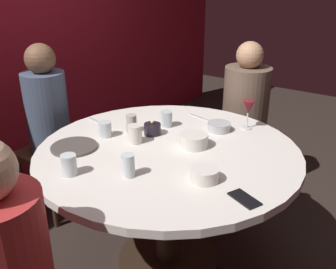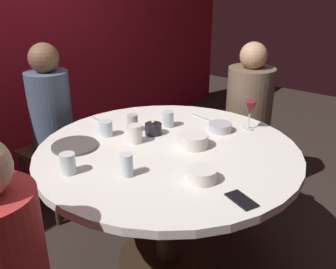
{
  "view_description": "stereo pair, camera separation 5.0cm",
  "coord_description": "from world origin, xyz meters",
  "px_view_note": "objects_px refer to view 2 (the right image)",
  "views": [
    {
      "loc": [
        -1.49,
        -1.05,
        1.62
      ],
      "look_at": [
        0.0,
        0.0,
        0.83
      ],
      "focal_mm": 40.57,
      "sensor_mm": 36.0,
      "label": 1
    },
    {
      "loc": [
        -1.46,
        -1.09,
        1.62
      ],
      "look_at": [
        0.0,
        0.0,
        0.83
      ],
      "focal_mm": 40.57,
      "sensor_mm": 36.0,
      "label": 2
    }
  ],
  "objects_px": {
    "seated_diner_back": "(51,113)",
    "dinner_plate": "(75,146)",
    "cup_far_edge": "(68,163)",
    "bowl_small_white": "(202,175)",
    "cup_by_left_diner": "(106,129)",
    "cup_by_right_diner": "(127,165)",
    "cell_phone": "(242,200)",
    "cup_near_candle": "(133,123)",
    "bowl_serving_large": "(220,127)",
    "wine_glass": "(250,109)",
    "cup_beside_wine": "(168,119)",
    "dining_table": "(168,172)",
    "seated_diner_right": "(249,105)",
    "bowl_salad_center": "(194,140)",
    "cup_center_front": "(135,134)"
  },
  "relations": [
    {
      "from": "dinner_plate",
      "to": "cup_by_right_diner",
      "type": "bearing_deg",
      "value": -97.95
    },
    {
      "from": "cup_center_front",
      "to": "cup_far_edge",
      "type": "relative_size",
      "value": 1.02
    },
    {
      "from": "seated_diner_right",
      "to": "cup_by_right_diner",
      "type": "xyz_separation_m",
      "value": [
        -1.33,
        -0.02,
        0.08
      ]
    },
    {
      "from": "wine_glass",
      "to": "cup_beside_wine",
      "type": "distance_m",
      "value": 0.49
    },
    {
      "from": "dining_table",
      "to": "seated_diner_back",
      "type": "relative_size",
      "value": 1.16
    },
    {
      "from": "dinner_plate",
      "to": "bowl_serving_large",
      "type": "bearing_deg",
      "value": -38.08
    },
    {
      "from": "bowl_small_white",
      "to": "bowl_serving_large",
      "type": "bearing_deg",
      "value": 21.77
    },
    {
      "from": "cell_phone",
      "to": "dining_table",
      "type": "bearing_deg",
      "value": 91.26
    },
    {
      "from": "dinner_plate",
      "to": "cup_beside_wine",
      "type": "distance_m",
      "value": 0.58
    },
    {
      "from": "seated_diner_right",
      "to": "cup_near_candle",
      "type": "bearing_deg",
      "value": -18.33
    },
    {
      "from": "dining_table",
      "to": "bowl_salad_center",
      "type": "height_order",
      "value": "bowl_salad_center"
    },
    {
      "from": "dinner_plate",
      "to": "cup_by_left_diner",
      "type": "xyz_separation_m",
      "value": [
        0.21,
        -0.03,
        0.04
      ]
    },
    {
      "from": "dinner_plate",
      "to": "cup_far_edge",
      "type": "xyz_separation_m",
      "value": [
        -0.21,
        -0.2,
        0.04
      ]
    },
    {
      "from": "dining_table",
      "to": "bowl_small_white",
      "type": "bearing_deg",
      "value": -118.93
    },
    {
      "from": "seated_diner_back",
      "to": "cup_by_right_diner",
      "type": "height_order",
      "value": "seated_diner_back"
    },
    {
      "from": "bowl_salad_center",
      "to": "cup_by_right_diner",
      "type": "distance_m",
      "value": 0.45
    },
    {
      "from": "dining_table",
      "to": "dinner_plate",
      "type": "distance_m",
      "value": 0.52
    },
    {
      "from": "cup_far_edge",
      "to": "cup_beside_wine",
      "type": "bearing_deg",
      "value": -1.97
    },
    {
      "from": "cup_far_edge",
      "to": "wine_glass",
      "type": "bearing_deg",
      "value": -23.88
    },
    {
      "from": "seated_diner_back",
      "to": "cup_center_front",
      "type": "relative_size",
      "value": 11.96
    },
    {
      "from": "bowl_serving_large",
      "to": "cup_far_edge",
      "type": "height_order",
      "value": "cup_far_edge"
    },
    {
      "from": "dinner_plate",
      "to": "cup_by_left_diner",
      "type": "distance_m",
      "value": 0.22
    },
    {
      "from": "wine_glass",
      "to": "bowl_serving_large",
      "type": "xyz_separation_m",
      "value": [
        -0.12,
        0.12,
        -0.1
      ]
    },
    {
      "from": "cup_by_right_diner",
      "to": "cup_center_front",
      "type": "height_order",
      "value": "cup_by_right_diner"
    },
    {
      "from": "cup_by_left_diner",
      "to": "cup_beside_wine",
      "type": "height_order",
      "value": "cup_beside_wine"
    },
    {
      "from": "seated_diner_back",
      "to": "cell_phone",
      "type": "distance_m",
      "value": 1.55
    },
    {
      "from": "seated_diner_right",
      "to": "bowl_salad_center",
      "type": "xyz_separation_m",
      "value": [
        -0.89,
        -0.1,
        0.06
      ]
    },
    {
      "from": "dining_table",
      "to": "cup_near_candle",
      "type": "distance_m",
      "value": 0.37
    },
    {
      "from": "cup_far_edge",
      "to": "cup_beside_wine",
      "type": "relative_size",
      "value": 1.04
    },
    {
      "from": "cup_far_edge",
      "to": "bowl_small_white",
      "type": "bearing_deg",
      "value": -59.98
    },
    {
      "from": "cell_phone",
      "to": "bowl_salad_center",
      "type": "relative_size",
      "value": 0.9
    },
    {
      "from": "bowl_serving_large",
      "to": "cup_near_candle",
      "type": "bearing_deg",
      "value": 126.95
    },
    {
      "from": "seated_diner_back",
      "to": "bowl_salad_center",
      "type": "height_order",
      "value": "seated_diner_back"
    },
    {
      "from": "cup_by_right_diner",
      "to": "cup_near_candle",
      "type": "bearing_deg",
      "value": 38.65
    },
    {
      "from": "seated_diner_back",
      "to": "wine_glass",
      "type": "height_order",
      "value": "seated_diner_back"
    },
    {
      "from": "cup_by_left_diner",
      "to": "bowl_salad_center",
      "type": "bearing_deg",
      "value": -70.01
    },
    {
      "from": "bowl_serving_large",
      "to": "cup_beside_wine",
      "type": "xyz_separation_m",
      "value": [
        -0.12,
        0.29,
        0.02
      ]
    },
    {
      "from": "seated_diner_back",
      "to": "dinner_plate",
      "type": "bearing_deg",
      "value": -26.18
    },
    {
      "from": "dining_table",
      "to": "seated_diner_back",
      "type": "bearing_deg",
      "value": 90.0
    },
    {
      "from": "cell_phone",
      "to": "cup_near_candle",
      "type": "distance_m",
      "value": 0.9
    },
    {
      "from": "cell_phone",
      "to": "cup_by_right_diner",
      "type": "height_order",
      "value": "cup_by_right_diner"
    },
    {
      "from": "wine_glass",
      "to": "bowl_serving_large",
      "type": "bearing_deg",
      "value": 135.59
    },
    {
      "from": "seated_diner_back",
      "to": "cup_near_candle",
      "type": "xyz_separation_m",
      "value": [
        0.06,
        -0.68,
        0.07
      ]
    },
    {
      "from": "seated_diner_back",
      "to": "cup_center_front",
      "type": "distance_m",
      "value": 0.8
    },
    {
      "from": "wine_glass",
      "to": "dinner_plate",
      "type": "relative_size",
      "value": 0.72
    },
    {
      "from": "cup_center_front",
      "to": "cell_phone",
      "type": "bearing_deg",
      "value": -103.65
    },
    {
      "from": "bowl_serving_large",
      "to": "cup_far_edge",
      "type": "relative_size",
      "value": 1.37
    },
    {
      "from": "bowl_salad_center",
      "to": "cup_near_candle",
      "type": "relative_size",
      "value": 1.51
    },
    {
      "from": "cup_by_left_diner",
      "to": "cup_center_front",
      "type": "relative_size",
      "value": 0.86
    },
    {
      "from": "seated_diner_right",
      "to": "cell_phone",
      "type": "bearing_deg",
      "value": 24.12
    }
  ]
}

